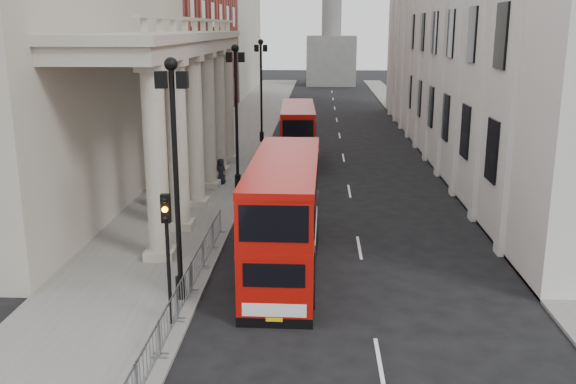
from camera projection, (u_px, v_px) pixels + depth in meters
The scene contains 17 objects.
ground at pixel (173, 358), 18.70m from camera, with size 260.00×260.00×0.00m, color black.
sidewalk_west at pixel (223, 156), 47.84m from camera, with size 6.00×140.00×0.12m, color slate.
sidewalk_east at pixel (446, 158), 47.06m from camera, with size 3.00×140.00×0.12m, color slate.
kerb at pixel (262, 156), 47.70m from camera, with size 0.20×140.00×0.14m, color slate.
portico_building at pixel (52, 90), 35.11m from camera, with size 9.00×28.00×12.00m, color #A19C87.
brick_building at pixel (171, 10), 62.88m from camera, with size 9.00×32.00×22.00m, color maroon.
west_building_far at pixel (220, 23), 94.08m from camera, with size 9.00×30.00×20.00m, color #A19C87.
lamp_post_south at pixel (175, 165), 21.37m from camera, with size 1.05×0.44×8.32m.
lamp_post_mid at pixel (236, 107), 36.85m from camera, with size 1.05×0.44×8.32m.
lamp_post_north at pixel (261, 83), 52.32m from camera, with size 1.05×0.44×8.32m.
traffic_light at pixel (167, 235), 19.87m from camera, with size 0.28×0.33×4.30m.
crowd_barriers at pixel (177, 305), 20.70m from camera, with size 0.50×18.75×1.10m.
bus_near at pixel (285, 213), 24.93m from camera, with size 2.63×10.39×4.47m.
bus_far at pixel (298, 133), 45.15m from camera, with size 2.60×9.46×4.05m.
pedestrian_a at pixel (156, 191), 33.69m from camera, with size 0.66×0.43×1.80m, color black.
pedestrian_b at pixel (159, 191), 34.09m from camera, with size 0.77×0.60×1.58m, color black.
pedestrian_c at pixel (221, 171), 38.86m from camera, with size 0.76×0.50×1.56m, color black.
Camera 1 is at (4.18, -16.71, 9.37)m, focal length 40.00 mm.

